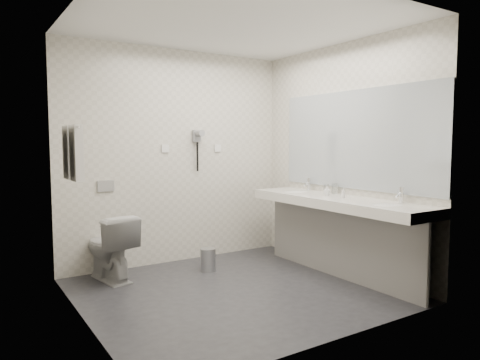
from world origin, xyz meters
TOP-DOWN VIEW (x-y plane):
  - floor at (0.00, 0.00)m, footprint 2.80×2.80m
  - ceiling at (0.00, 0.00)m, footprint 2.80×2.80m
  - wall_back at (0.00, 1.30)m, footprint 2.80×0.00m
  - wall_front at (0.00, -1.30)m, footprint 2.80×0.00m
  - wall_left at (-1.40, 0.00)m, footprint 0.00×2.60m
  - wall_right at (1.40, 0.00)m, footprint 0.00×2.60m
  - vanity_counter at (1.12, -0.20)m, footprint 0.55×2.20m
  - vanity_panel at (1.15, -0.20)m, footprint 0.03×2.15m
  - vanity_post_near at (1.18, -1.24)m, footprint 0.06×0.06m
  - vanity_post_far at (1.18, 0.84)m, footprint 0.06×0.06m
  - mirror at (1.39, -0.20)m, footprint 0.02×2.20m
  - basin_near at (1.12, -0.85)m, footprint 0.40×0.31m
  - basin_far at (1.12, 0.45)m, footprint 0.40×0.31m
  - faucet_near at (1.32, -0.85)m, footprint 0.04×0.04m
  - faucet_far at (1.32, 0.45)m, footprint 0.04×0.04m
  - soap_bottle_a at (1.10, -0.08)m, footprint 0.06×0.06m
  - soap_bottle_b at (1.20, 0.02)m, footprint 0.10×0.10m
  - soap_bottle_c at (1.14, -0.28)m, footprint 0.05×0.05m
  - glass_left at (1.33, 0.03)m, footprint 0.07×0.07m
  - glass_right at (1.29, 0.13)m, footprint 0.07×0.07m
  - toilet at (-0.91, 0.99)m, footprint 0.49×0.73m
  - flush_plate at (-0.85, 1.29)m, footprint 0.18×0.02m
  - pedal_bin at (0.09, 0.72)m, footprint 0.22×0.22m
  - bin_lid at (0.09, 0.72)m, footprint 0.17×0.17m
  - towel_rail at (-1.35, 0.55)m, footprint 0.02×0.62m
  - towel_near at (-1.34, 0.41)m, footprint 0.07×0.24m
  - towel_far at (-1.34, 0.69)m, footprint 0.07×0.24m
  - dryer_cradle at (0.25, 1.27)m, footprint 0.10×0.04m
  - dryer_barrel at (0.25, 1.20)m, footprint 0.08×0.14m
  - dryer_cord at (0.25, 1.26)m, footprint 0.02×0.02m
  - switch_plate_a at (-0.15, 1.29)m, footprint 0.09×0.02m
  - switch_plate_b at (0.55, 1.29)m, footprint 0.09×0.02m

SIDE VIEW (x-z plane):
  - floor at x=0.00m, z-range 0.00..0.00m
  - pedal_bin at x=0.09m, z-range 0.00..0.24m
  - bin_lid at x=0.09m, z-range 0.24..0.25m
  - toilet at x=-0.91m, z-range 0.00..0.69m
  - vanity_panel at x=1.15m, z-range 0.00..0.75m
  - vanity_post_near at x=1.18m, z-range 0.00..0.75m
  - vanity_post_far at x=1.18m, z-range 0.00..0.75m
  - vanity_counter at x=1.12m, z-range 0.75..0.85m
  - basin_near at x=1.12m, z-range 0.81..0.86m
  - basin_far at x=1.12m, z-range 0.81..0.86m
  - soap_bottle_a at x=1.10m, z-range 0.85..0.94m
  - soap_bottle_b at x=1.20m, z-range 0.85..0.95m
  - glass_right at x=1.29m, z-range 0.85..0.95m
  - soap_bottle_c at x=1.14m, z-range 0.85..0.95m
  - glass_left at x=1.33m, z-range 0.85..0.96m
  - faucet_near at x=1.32m, z-range 0.85..1.00m
  - faucet_far at x=1.32m, z-range 0.85..1.00m
  - flush_plate at x=-0.85m, z-range 0.89..1.01m
  - wall_back at x=0.00m, z-range -0.15..2.65m
  - wall_front at x=0.00m, z-range -0.15..2.65m
  - wall_left at x=-1.40m, z-range -0.05..2.55m
  - wall_right at x=1.40m, z-range -0.05..2.55m
  - dryer_cord at x=0.25m, z-range 1.07..1.43m
  - towel_near at x=-1.34m, z-range 1.09..1.57m
  - towel_far at x=-1.34m, z-range 1.09..1.57m
  - switch_plate_a at x=-0.15m, z-range 1.31..1.40m
  - switch_plate_b at x=0.55m, z-range 1.31..1.40m
  - mirror at x=1.39m, z-range 0.92..1.98m
  - dryer_cradle at x=0.25m, z-range 1.43..1.57m
  - dryer_barrel at x=0.25m, z-range 1.49..1.57m
  - towel_rail at x=-1.35m, z-range 1.54..1.56m
  - ceiling at x=0.00m, z-range 2.50..2.50m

